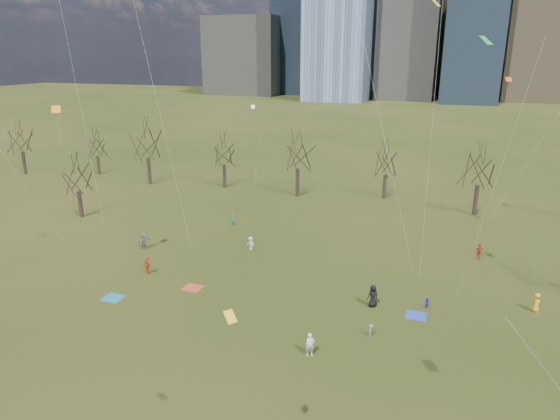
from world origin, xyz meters
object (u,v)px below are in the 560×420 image
(blanket_navy, at_px, (416,316))
(blanket_crimson, at_px, (192,288))
(person_1, at_px, (310,345))
(person_4, at_px, (148,266))
(blanket_teal, at_px, (113,298))

(blanket_navy, height_order, blanket_crimson, same)
(person_1, bearing_deg, blanket_crimson, 120.96)
(blanket_navy, bearing_deg, person_1, -129.23)
(blanket_crimson, bearing_deg, person_1, -27.25)
(blanket_navy, relative_size, person_4, 0.96)
(blanket_teal, bearing_deg, blanket_navy, 12.23)
(blanket_teal, relative_size, person_4, 0.96)
(blanket_teal, relative_size, person_1, 0.95)
(person_4, bearing_deg, blanket_navy, -156.87)
(blanket_crimson, bearing_deg, blanket_navy, 4.32)
(blanket_navy, relative_size, blanket_crimson, 1.00)
(blanket_teal, distance_m, blanket_navy, 25.11)
(blanket_navy, bearing_deg, person_4, -179.78)
(blanket_crimson, relative_size, person_1, 0.95)
(blanket_navy, xyz_separation_m, blanket_crimson, (-19.07, -1.44, 0.00))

